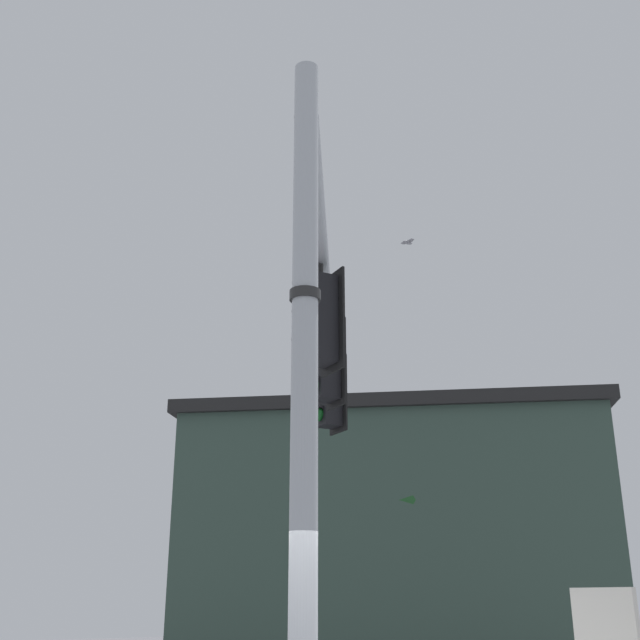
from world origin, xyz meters
name	(u,v)px	position (x,y,z in m)	size (l,w,h in m)	color
signal_pole	(304,433)	(0.00, 0.00, 3.20)	(0.21, 0.21, 6.40)	#ADB2B7
mast_arm	(322,282)	(3.23, -1.82, 5.91)	(0.21, 0.21, 7.42)	#ADB2B7
traffic_light_nearest_pole	(318,319)	(2.51, -1.40, 5.10)	(0.54, 0.49, 1.31)	black
traffic_light_mid_inner	(324,362)	(4.04, -2.26, 5.10)	(0.54, 0.49, 1.31)	black
traffic_light_mid_outer	(328,393)	(5.56, -3.13, 5.10)	(0.54, 0.49, 1.31)	black
street_name_sign	(308,314)	(0.37, -0.21, 4.28)	(1.22, 0.75, 0.22)	#147238
bird_flying	(407,242)	(4.94, -4.34, 7.73)	(0.30, 0.20, 0.07)	gray
storefront_building	(398,551)	(12.13, -8.55, 3.15)	(12.02, 12.38, 6.27)	#33473D
tree_by_storefront	(408,510)	(10.44, -7.78, 3.97)	(3.77, 3.77, 5.86)	#4C3823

